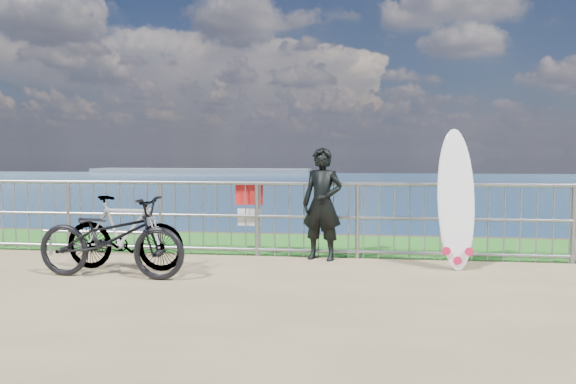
# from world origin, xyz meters

# --- Properties ---
(grass_strip) EXTENTS (120.00, 120.00, 0.00)m
(grass_strip) POSITION_xyz_m (0.00, 2.70, 0.01)
(grass_strip) COLOR #206B1D
(grass_strip) RESTS_ON ground
(seascape) EXTENTS (260.00, 260.00, 5.00)m
(seascape) POSITION_xyz_m (-43.75, 147.49, -4.03)
(seascape) COLOR brown
(seascape) RESTS_ON ground
(railing) EXTENTS (10.06, 0.10, 1.13)m
(railing) POSITION_xyz_m (0.01, 1.60, 0.58)
(railing) COLOR gray
(railing) RESTS_ON ground
(surfer) EXTENTS (0.68, 0.54, 1.63)m
(surfer) POSITION_xyz_m (0.49, 1.45, 0.81)
(surfer) COLOR black
(surfer) RESTS_ON ground
(surfboard) EXTENTS (0.53, 0.48, 1.89)m
(surfboard) POSITION_xyz_m (2.31, 1.05, 0.87)
(surfboard) COLOR white
(surfboard) RESTS_ON ground
(bicycle_near) EXTENTS (1.96, 0.78, 1.01)m
(bicycle_near) POSITION_xyz_m (-2.02, -0.08, 0.51)
(bicycle_near) COLOR black
(bicycle_near) RESTS_ON ground
(bicycle_far) EXTENTS (1.66, 0.53, 0.99)m
(bicycle_far) POSITION_xyz_m (-2.05, 0.39, 0.49)
(bicycle_far) COLOR black
(bicycle_far) RESTS_ON ground
(bike_rack) EXTENTS (1.91, 0.05, 0.40)m
(bike_rack) POSITION_xyz_m (-2.76, 1.25, 0.33)
(bike_rack) COLOR gray
(bike_rack) RESTS_ON ground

